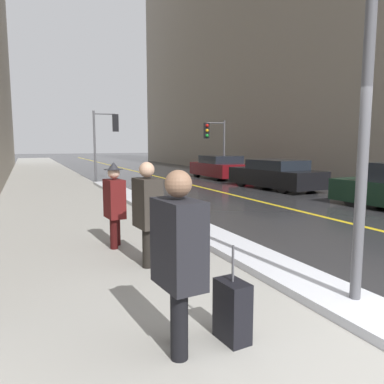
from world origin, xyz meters
The scene contains 13 objects.
sidewalk_slab centered at (-2.00, 15.00, 0.01)m, with size 4.00×80.00×0.01m.
road_centre_stripe centered at (4.00, 15.00, 0.00)m, with size 0.16×80.00×0.00m.
snow_bank_curb centered at (0.25, 7.22, 0.06)m, with size 0.83×17.76×0.12m.
building_facade_right centered at (13.00, 22.00, 11.45)m, with size 6.00×36.00×22.90m.
lamp_post centered at (0.34, 1.02, 2.82)m, with size 0.28×0.28×4.68m.
traffic_light_near centered at (0.94, 17.88, 2.60)m, with size 1.31×0.33×3.61m.
traffic_light_far centered at (7.04, 17.72, 2.36)m, with size 1.31×0.34×3.28m.
pedestrian_trailing centered at (-1.86, 1.00, 0.93)m, with size 0.37×0.57×1.67m.
pedestrian_nearside centered at (-1.39, 3.49, 0.90)m, with size 0.36×0.75×1.62m.
pedestrian_in_fedora centered at (-1.63, 4.71, 0.86)m, with size 0.34×0.51×1.57m.
parked_car_black centered at (6.66, 11.11, 0.60)m, with size 2.09×4.56×1.24m.
parked_car_maroon centered at (6.85, 16.47, 0.61)m, with size 1.88×4.12×1.27m.
rolling_suitcase centered at (-1.33, 0.96, 0.30)m, with size 0.25×0.38×0.95m.
Camera 1 is at (-3.06, -1.99, 1.89)m, focal length 35.00 mm.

